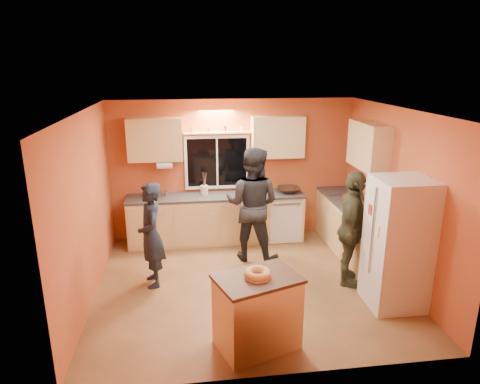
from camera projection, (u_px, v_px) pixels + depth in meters
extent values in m
plane|color=brown|center=(249.00, 284.00, 6.49)|extent=(4.50, 4.50, 0.00)
cube|color=#C25731|center=(233.00, 169.00, 8.01)|extent=(4.50, 0.04, 2.60)
cube|color=#C25731|center=(280.00, 266.00, 4.22)|extent=(4.50, 0.04, 2.60)
cube|color=#C25731|center=(87.00, 209.00, 5.83)|extent=(0.04, 4.00, 2.60)
cube|color=#C25731|center=(398.00, 196.00, 6.40)|extent=(0.04, 4.00, 2.60)
cube|color=white|center=(250.00, 111.00, 5.74)|extent=(4.50, 4.00, 0.02)
cube|color=black|center=(217.00, 162.00, 7.92)|extent=(1.10, 0.02, 0.90)
cube|color=white|center=(217.00, 162.00, 7.90)|extent=(1.20, 0.04, 1.00)
cube|color=tan|center=(155.00, 140.00, 7.50)|extent=(0.95, 0.33, 0.75)
cube|color=tan|center=(278.00, 137.00, 7.78)|extent=(0.95, 0.33, 0.75)
cube|color=tan|center=(369.00, 146.00, 6.96)|extent=(0.33, 1.00, 0.75)
cylinder|color=silver|center=(165.00, 166.00, 7.54)|extent=(0.27, 0.12, 0.12)
cube|color=tan|center=(217.00, 219.00, 7.94)|extent=(3.20, 0.60, 0.86)
cube|color=#282B2D|center=(216.00, 196.00, 7.81)|extent=(3.24, 0.62, 0.04)
cube|color=tan|center=(336.00, 214.00, 8.23)|extent=(0.60, 0.60, 0.86)
cube|color=#282B2D|center=(337.00, 191.00, 8.10)|extent=(0.62, 0.62, 0.04)
cube|color=tan|center=(360.00, 238.00, 7.09)|extent=(0.60, 1.80, 0.86)
cube|color=#282B2D|center=(363.00, 213.00, 6.96)|extent=(0.62, 1.84, 0.04)
cube|color=silver|center=(398.00, 244.00, 5.71)|extent=(0.72, 0.70, 1.80)
cube|color=tan|center=(257.00, 313.00, 4.96)|extent=(1.04, 0.85, 0.87)
cube|color=black|center=(258.00, 279.00, 4.83)|extent=(1.09, 0.91, 0.04)
torus|color=tan|center=(258.00, 273.00, 4.81)|extent=(0.31, 0.31, 0.09)
imported|color=black|center=(151.00, 235.00, 6.27)|extent=(0.48, 0.64, 1.58)
imported|color=black|center=(252.00, 204.00, 7.09)|extent=(1.16, 1.06, 1.93)
imported|color=#323622|center=(352.00, 229.00, 6.28)|extent=(0.83, 1.11, 1.75)
imported|color=black|center=(289.00, 190.00, 7.96)|extent=(0.40, 0.40, 0.10)
cylinder|color=beige|center=(204.00, 190.00, 7.81)|extent=(0.14, 0.14, 0.17)
imported|color=gray|center=(386.00, 219.00, 6.15)|extent=(0.36, 0.34, 0.32)
cube|color=#AA291A|center=(348.00, 196.00, 7.62)|extent=(0.19, 0.17, 0.07)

